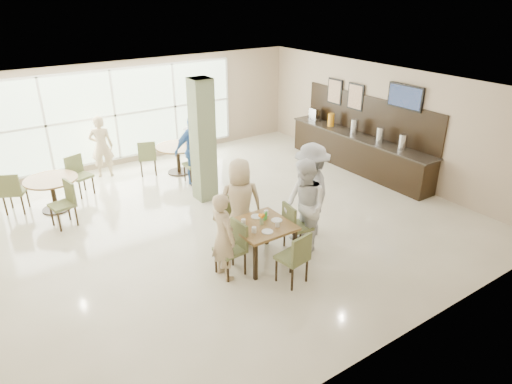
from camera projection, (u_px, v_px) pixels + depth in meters
ground at (216, 222)px, 9.68m from camera, size 10.00×10.00×0.00m
room_shell at (213, 146)px, 8.98m from camera, size 10.00×10.00×10.00m
window_bank at (115, 115)px, 12.19m from camera, size 7.00×0.04×7.00m
column at (203, 141)px, 10.21m from camera, size 0.45×0.45×2.80m
main_table at (262, 229)px, 8.06m from camera, size 1.00×1.00×0.75m
round_table_left at (52, 186)px, 9.97m from camera, size 1.13×1.13×0.75m
round_table_right at (178, 152)px, 11.99m from camera, size 1.14×1.14×0.75m
chairs_main_table at (264, 238)px, 8.15m from camera, size 1.98×2.11×0.95m
chairs_table_left at (53, 190)px, 10.01m from camera, size 2.03×1.91×0.95m
chairs_table_right at (179, 156)px, 12.01m from camera, size 2.03×1.71×0.95m
tabletop_clutter at (263, 221)px, 8.02m from camera, size 0.71×0.77×0.21m
buffet_counter at (358, 149)px, 12.25m from camera, size 0.64×4.70×1.95m
wall_tv at (405, 97)px, 10.88m from camera, size 0.06×1.00×0.58m
framed_art_a at (356, 97)px, 12.21m from camera, size 0.05×0.55×0.70m
framed_art_b at (335, 92)px, 12.81m from camera, size 0.05×0.55×0.70m
teen_left at (223, 236)px, 7.57m from camera, size 0.41×0.59×1.57m
teen_far at (240, 202)px, 8.58m from camera, size 0.95×0.73×1.71m
teen_right at (304, 207)px, 8.33m from camera, size 0.84×0.99×1.79m
teen_standing at (311, 190)px, 8.90m from camera, size 1.13×1.40×1.88m
adult_a at (193, 150)px, 11.20m from camera, size 1.09×0.68×1.77m
adult_b at (202, 137)px, 12.25m from camera, size 0.84×1.66×1.72m
adult_standing at (101, 147)px, 11.67m from camera, size 0.69×0.58×1.62m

